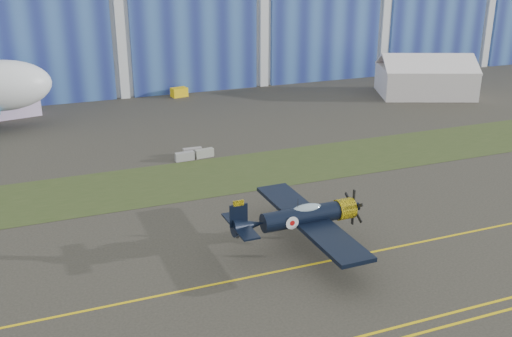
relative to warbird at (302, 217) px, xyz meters
name	(u,v)px	position (x,y,z in m)	size (l,w,h in m)	color
ground	(240,242)	(-3.77, 2.70, -2.68)	(260.00, 260.00, 0.00)	#3A362E
grass_median	(190,179)	(-3.77, 16.70, -2.66)	(260.00, 10.00, 0.02)	#475128
taxiway_centreline	(265,274)	(-3.77, -2.30, -2.67)	(200.00, 0.20, 0.02)	yellow
warbird	(302,217)	(0.00, 0.00, 0.00)	(11.70, 14.05, 4.12)	black
tent	(426,74)	(38.44, 37.42, 0.45)	(16.18, 14.18, 6.26)	white
shipping_container	(17,108)	(-18.70, 46.79, -1.47)	(5.61, 2.24, 2.43)	#E7C7FB
tug	(179,92)	(3.83, 49.78, -2.01)	(2.30, 1.44, 1.34)	yellow
gse_box	(434,76)	(46.21, 45.21, -1.85)	(2.78, 1.48, 1.67)	gray
barrier_a	(185,156)	(-2.83, 22.15, -2.23)	(2.00, 0.60, 0.90)	gray
barrier_b	(193,152)	(-1.67, 23.20, -2.23)	(2.00, 0.60, 0.90)	gray
barrier_c	(204,153)	(-0.62, 22.38, -2.23)	(2.00, 0.60, 0.90)	gray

